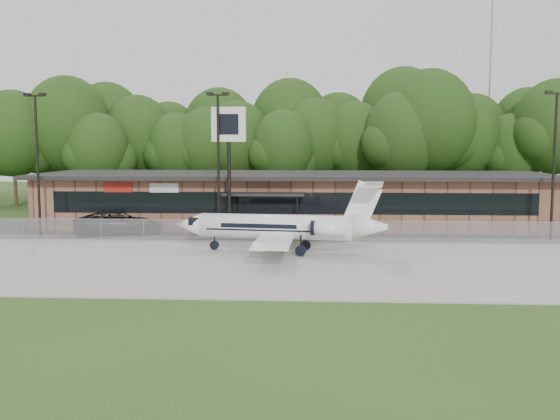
# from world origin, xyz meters

# --- Properties ---
(ground) EXTENTS (160.00, 160.00, 0.00)m
(ground) POSITION_xyz_m (0.00, 0.00, 0.00)
(ground) COLOR #2A4C1B
(ground) RESTS_ON ground
(apron) EXTENTS (64.00, 18.00, 0.08)m
(apron) POSITION_xyz_m (0.00, 8.00, 0.04)
(apron) COLOR #9E9B93
(apron) RESTS_ON ground
(parking_lot) EXTENTS (50.00, 9.00, 0.06)m
(parking_lot) POSITION_xyz_m (0.00, 19.50, 0.03)
(parking_lot) COLOR #383835
(parking_lot) RESTS_ON ground
(terminal) EXTENTS (41.00, 11.65, 4.30)m
(terminal) POSITION_xyz_m (-0.00, 23.94, 2.18)
(terminal) COLOR #935F49
(terminal) RESTS_ON ground
(fence) EXTENTS (46.00, 0.04, 1.52)m
(fence) POSITION_xyz_m (0.00, 15.00, 0.78)
(fence) COLOR gray
(fence) RESTS_ON ground
(treeline) EXTENTS (72.00, 12.00, 15.00)m
(treeline) POSITION_xyz_m (0.00, 42.00, 7.50)
(treeline) COLOR #1F3D13
(treeline) RESTS_ON ground
(radio_mast) EXTENTS (0.20, 0.20, 25.00)m
(radio_mast) POSITION_xyz_m (22.00, 48.00, 12.50)
(radio_mast) COLOR gray
(radio_mast) RESTS_ON ground
(light_pole_left) EXTENTS (1.55, 0.30, 10.23)m
(light_pole_left) POSITION_xyz_m (-18.00, 16.50, 5.98)
(light_pole_left) COLOR black
(light_pole_left) RESTS_ON ground
(light_pole_mid) EXTENTS (1.55, 0.30, 10.23)m
(light_pole_mid) POSITION_xyz_m (-5.00, 16.50, 5.98)
(light_pole_mid) COLOR black
(light_pole_mid) RESTS_ON ground
(light_pole_right) EXTENTS (1.55, 0.30, 10.23)m
(light_pole_right) POSITION_xyz_m (18.00, 16.50, 5.98)
(light_pole_right) COLOR black
(light_pole_right) RESTS_ON ground
(business_jet) EXTENTS (13.31, 11.90, 4.47)m
(business_jet) POSITION_xyz_m (-0.10, 10.46, 1.60)
(business_jet) COLOR white
(business_jet) RESTS_ON ground
(suv) EXTENTS (6.83, 4.44, 1.75)m
(suv) POSITION_xyz_m (-12.65, 17.68, 0.87)
(suv) COLOR #28282A
(suv) RESTS_ON ground
(pole_sign) EXTENTS (2.42, 0.33, 9.24)m
(pole_sign) POSITION_xyz_m (-4.30, 16.79, 7.07)
(pole_sign) COLOR black
(pole_sign) RESTS_ON ground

